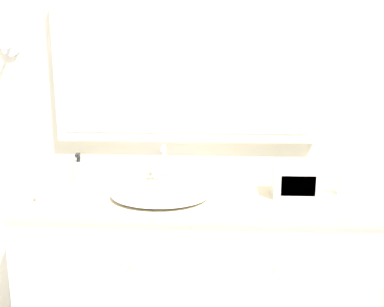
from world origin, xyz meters
name	(u,v)px	position (x,y,z in m)	size (l,w,h in m)	color
wall_back	(207,96)	(0.00, 0.58, 1.28)	(8.00, 0.18, 2.55)	silver
vanity_counter	(205,282)	(0.00, 0.29, 0.43)	(1.74, 0.52, 0.87)	white
sink_basin	(160,193)	(-0.20, 0.27, 0.89)	(0.44, 0.41, 0.20)	white
soap_bottle	(79,173)	(-0.60, 0.40, 0.93)	(0.07, 0.07, 0.17)	white
appliance_box	(296,181)	(0.41, 0.32, 0.93)	(0.21, 0.14, 0.14)	white
picture_frame	(349,182)	(0.65, 0.34, 0.93)	(0.10, 0.01, 0.12)	#B2B2B7
hand_towel_near_sink	(60,192)	(-0.65, 0.24, 0.89)	(0.18, 0.13, 0.05)	silver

